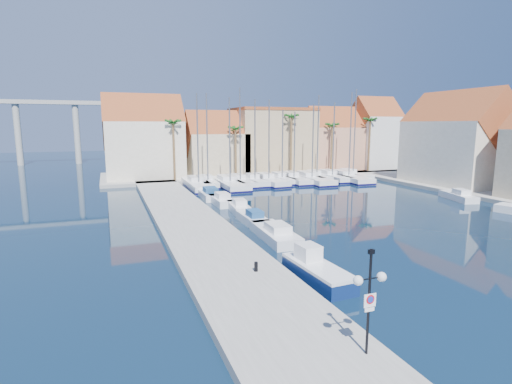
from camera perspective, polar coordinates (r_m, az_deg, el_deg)
ground at (r=27.27m, az=16.52°, el=-10.16°), size 260.00×260.00×0.00m
quay_west at (r=35.61m, az=-8.96°, el=-4.80°), size 6.00×77.00×0.50m
shore_north at (r=73.56m, az=0.15°, el=2.74°), size 54.00×16.00×0.50m
shore_east at (r=60.06m, az=32.60°, el=-0.34°), size 12.00×60.00×0.50m
lamp_post at (r=15.59m, az=15.93°, el=-12.79°), size 1.40×0.37×4.11m
bollard at (r=23.88m, az=0.00°, el=-10.62°), size 0.23×0.23×0.56m
fishing_boat at (r=24.07m, az=8.60°, el=-10.94°), size 2.13×5.56×1.91m
motorboat_west_0 at (r=32.02m, az=2.76°, el=-5.86°), size 2.46×6.84×1.40m
motorboat_west_1 at (r=36.71m, az=-0.42°, el=-3.83°), size 1.75×5.28×1.40m
motorboat_west_2 at (r=41.99m, az=-2.48°, el=-2.13°), size 2.22×5.43×1.40m
motorboat_west_3 at (r=46.10m, az=-4.99°, el=-1.09°), size 1.93×5.98×1.40m
motorboat_west_4 at (r=50.27m, az=-6.66°, el=-0.23°), size 2.46×6.90×1.40m
motorboat_east_1 at (r=54.28m, az=26.96°, el=-0.49°), size 3.28×5.98×1.40m
sailboat_0 at (r=57.95m, az=-8.31°, el=1.10°), size 3.28×11.68×13.32m
sailboat_1 at (r=59.67m, az=-6.94°, el=1.44°), size 2.80×8.39×13.48m
sailboat_2 at (r=58.53m, az=-3.90°, el=1.26°), size 3.30×12.04×12.83m
sailboat_3 at (r=60.12m, az=-2.43°, el=1.55°), size 2.90×9.44×14.29m
sailboat_4 at (r=60.70m, az=-0.30°, el=1.63°), size 2.59×8.74×12.71m
sailboat_5 at (r=61.38m, az=1.59°, el=1.68°), size 3.45×10.73×12.68m
sailboat_6 at (r=62.92m, az=3.56°, el=1.88°), size 2.58×8.31×11.24m
sailboat_7 at (r=63.51m, az=5.21°, el=1.90°), size 2.82×10.19×11.00m
sailboat_8 at (r=63.86m, az=7.72°, el=1.89°), size 3.40×11.98×12.15m
sailboat_9 at (r=66.10m, az=8.51°, el=2.20°), size 2.78×8.54×13.65m
sailboat_10 at (r=67.00m, az=10.60°, el=2.19°), size 2.95×10.34×12.53m
sailboat_11 at (r=66.84m, az=12.81°, el=2.09°), size 3.91×12.23×14.01m
sailboat_12 at (r=69.55m, az=13.43°, el=2.41°), size 3.10×9.13×14.74m
building_0 at (r=67.64m, az=-15.73°, el=7.12°), size 12.30×9.00×13.50m
building_1 at (r=69.75m, az=-5.76°, el=6.48°), size 10.30×8.00×11.00m
building_2 at (r=74.20m, az=2.34°, el=7.45°), size 14.20×10.20×11.50m
building_3 at (r=78.78m, az=10.76°, el=7.12°), size 10.30×8.00×12.00m
building_4 at (r=82.95m, az=16.52°, el=7.78°), size 8.30×8.00×14.00m
building_6 at (r=65.22m, az=26.78°, el=6.37°), size 9.00×14.30×13.50m
palm_0 at (r=63.10m, az=-11.77°, el=9.44°), size 2.60×2.60×10.15m
palm_1 at (r=65.41m, az=-2.95°, el=8.80°), size 2.60×2.60×9.15m
palm_2 at (r=69.09m, az=5.10°, el=10.38°), size 2.60×2.60×11.15m
palm_3 at (r=72.89m, az=10.84°, el=9.10°), size 2.60×2.60×9.65m
palm_4 at (r=77.33m, az=16.01°, el=9.62°), size 2.60×2.60×10.65m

